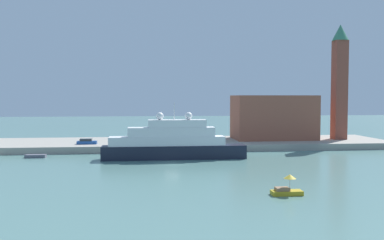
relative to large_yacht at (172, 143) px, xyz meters
name	(u,v)px	position (x,y,z in m)	size (l,w,h in m)	color
ground	(172,164)	(-0.50, -6.61, -3.13)	(400.00, 400.00, 0.00)	slate
quay_dock	(165,144)	(-0.50, 20.62, -2.37)	(110.00, 22.47, 1.52)	gray
large_yacht	(172,143)	(0.00, 0.00, 0.00)	(28.48, 3.93, 11.21)	black
small_motorboat	(287,188)	(12.30, -32.55, -2.30)	(3.87, 1.56, 2.61)	#B7991E
work_barge	(36,156)	(-27.47, 4.67, -2.81)	(4.03, 1.53, 0.64)	#595966
harbor_building	(273,117)	(27.36, 22.05, 3.99)	(20.35, 11.55, 11.20)	#93513D
bell_tower	(340,78)	(43.93, 19.86, 14.06)	(4.12, 4.12, 29.14)	brown
parked_car	(87,142)	(-18.74, 15.14, -1.08)	(4.48, 1.64, 1.22)	#1E4C99
person_figure	(109,142)	(-13.43, 11.32, -0.81)	(0.36, 0.36, 1.72)	maroon
mooring_bollard	(187,143)	(3.96, 10.36, -1.16)	(0.44, 0.44, 0.89)	black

